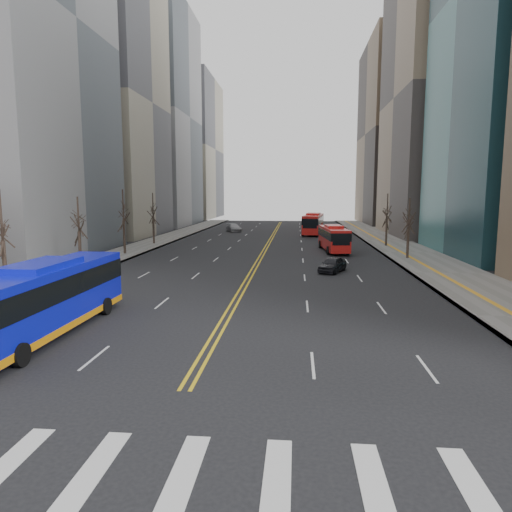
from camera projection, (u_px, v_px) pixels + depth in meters
The scene contains 13 objects.
ground at pixel (136, 476), 11.45m from camera, with size 220.00×220.00×0.00m, color black.
sidewalk_right at pixel (410, 253), 54.32m from camera, with size 7.00×130.00×0.15m, color slate.
sidewalk_left at pixel (133, 250), 57.30m from camera, with size 5.00×130.00×0.15m, color slate.
crosswalk at pixel (136, 476), 11.45m from camera, with size 26.70×4.00×0.01m.
centerline at pixel (269, 243), 65.73m from camera, with size 0.55×100.00×0.01m.
office_towers at pixel (275, 92), 75.81m from camera, with size 83.00×134.00×58.00m.
street_trees at pixel (185, 216), 45.52m from camera, with size 35.20×47.20×7.60m.
blue_bus at pixel (44, 297), 22.65m from camera, with size 3.09×12.89×3.72m.
red_bus_near at pixel (333, 237), 56.10m from camera, with size 3.28×10.32×3.24m.
red_bus_far at pixel (313, 222), 79.75m from camera, with size 4.26×12.10×3.74m.
car_dark_mid at pixel (333, 265), 41.31m from camera, with size 1.62×4.03×1.37m, color black.
car_silver at pixel (234, 228), 85.38m from camera, with size 2.09×5.14×1.49m, color gray.
car_dark_far at pixel (322, 232), 77.44m from camera, with size 2.07×4.50×1.25m, color black.
Camera 1 is at (3.95, -10.29, 7.04)m, focal length 32.00 mm.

